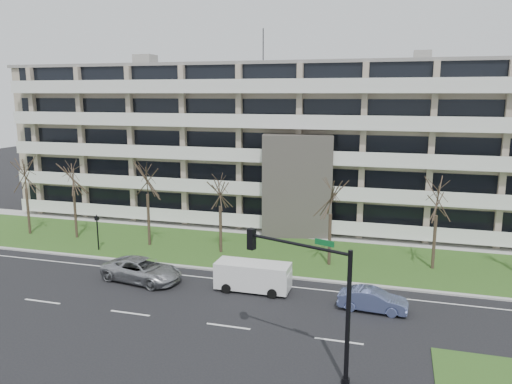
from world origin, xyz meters
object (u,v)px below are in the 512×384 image
(silver_pickup, at_px, (142,270))
(white_van, at_px, (254,274))
(traffic_signal, at_px, (312,286))
(blue_sedan, at_px, (373,300))
(pedestrian_signal, at_px, (97,228))

(silver_pickup, bearing_deg, white_van, -77.01)
(silver_pickup, xyz_separation_m, traffic_signal, (12.85, -7.96, 3.34))
(blue_sedan, relative_size, traffic_signal, 0.63)
(silver_pickup, relative_size, pedestrian_signal, 1.88)
(white_van, xyz_separation_m, pedestrian_signal, (-14.41, 4.56, 0.78))
(traffic_signal, bearing_deg, white_van, 141.33)
(white_van, height_order, pedestrian_signal, pedestrian_signal)
(silver_pickup, xyz_separation_m, blue_sedan, (15.24, -0.52, -0.12))
(blue_sedan, height_order, white_van, white_van)
(blue_sedan, relative_size, pedestrian_signal, 1.34)
(traffic_signal, bearing_deg, silver_pickup, 168.23)
(white_van, relative_size, traffic_signal, 0.76)
(blue_sedan, xyz_separation_m, white_van, (-7.51, 0.97, 0.45))
(white_van, bearing_deg, pedestrian_signal, 162.57)
(white_van, bearing_deg, blue_sedan, -7.26)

